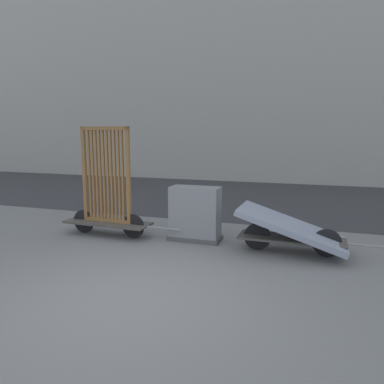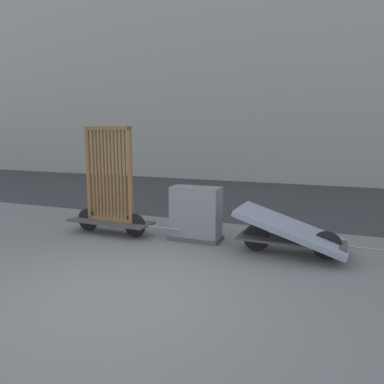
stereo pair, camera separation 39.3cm
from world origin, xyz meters
name	(u,v)px [view 2 (the right image)]	position (x,y,z in m)	size (l,w,h in m)	color
ground_plane	(118,297)	(0.00, 0.00, 0.00)	(60.00, 60.00, 0.00)	slate
road_strip	(255,197)	(0.00, 7.95, 0.00)	(56.00, 7.31, 0.01)	#38383A
building_facade	(289,0)	(0.00, 13.61, 7.68)	(48.00, 4.00, 15.36)	#B2ADA3
bike_cart_with_bedframe	(110,198)	(-1.80, 2.51, 0.75)	(2.51, 0.65, 2.18)	#4C4742
bike_cart_with_mattress	(291,231)	(1.81, 2.51, 0.42)	(2.52, 1.02, 0.80)	#4C4742
utility_cabinet	(196,216)	(-0.02, 2.76, 0.48)	(1.01, 0.49, 1.05)	#4C4C4C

